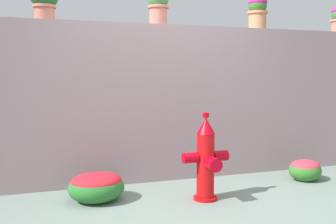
# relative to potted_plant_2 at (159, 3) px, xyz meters

# --- Properties ---
(ground_plane) EXTENTS (24.00, 24.00, 0.00)m
(ground_plane) POSITION_rel_potted_plant_2_xyz_m (-0.00, -1.00, -2.12)
(ground_plane) COLOR gray
(stone_wall) EXTENTS (6.12, 0.32, 1.87)m
(stone_wall) POSITION_rel_potted_plant_2_xyz_m (-0.00, 0.03, -1.19)
(stone_wall) COLOR gray
(stone_wall) RESTS_ON ground
(potted_plant_2) EXTENTS (0.26, 0.26, 0.43)m
(potted_plant_2) POSITION_rel_potted_plant_2_xyz_m (0.00, 0.00, 0.00)
(potted_plant_2) COLOR #C36B5B
(potted_plant_2) RESTS_ON stone_wall
(potted_plant_3) EXTENTS (0.26, 0.26, 0.42)m
(potted_plant_3) POSITION_rel_potted_plant_2_xyz_m (1.34, 0.00, -0.01)
(potted_plant_3) COLOR #C07B52
(potted_plant_3) RESTS_ON stone_wall
(fire_hydrant) EXTENTS (0.49, 0.38, 0.90)m
(fire_hydrant) POSITION_rel_potted_plant_2_xyz_m (0.22, -0.93, -1.71)
(fire_hydrant) COLOR red
(fire_hydrant) RESTS_ON ground
(flower_bush_left) EXTENTS (0.57, 0.51, 0.30)m
(flower_bush_left) POSITION_rel_potted_plant_2_xyz_m (-0.85, -0.61, -1.97)
(flower_bush_left) COLOR #296E2A
(flower_bush_left) RESTS_ON ground
(flower_bush_right) EXTENTS (0.40, 0.36, 0.26)m
(flower_bush_right) POSITION_rel_potted_plant_2_xyz_m (1.67, -0.63, -1.99)
(flower_bush_right) COLOR #337427
(flower_bush_right) RESTS_ON ground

